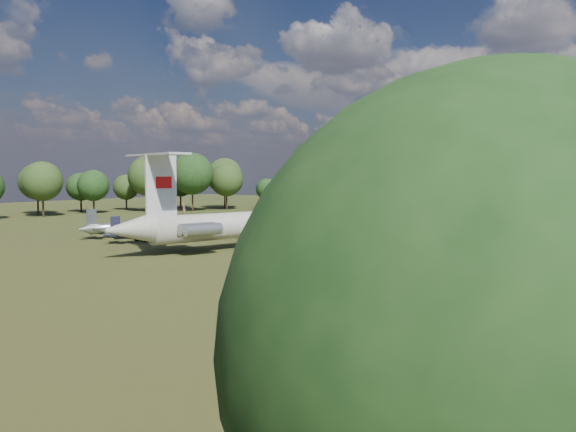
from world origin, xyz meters
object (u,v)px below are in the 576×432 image
Objects in this scene: an12_transport at (558,241)px; small_prop_northwest at (120,229)px; person_on_il62 at (184,209)px; tu104_jet at (354,236)px; il62_airliner at (271,228)px; small_prop_west at (142,235)px.

small_prop_northwest is (-66.10, -15.89, -1.13)m from an12_transport.
person_on_il62 is at bearing -15.73° from small_prop_northwest.
person_on_il62 is at bearing -159.11° from tu104_jet.
il62_airliner reaches higher than tu104_jet.
tu104_jet is 42.43m from small_prop_northwest.
il62_airliner is 14.14m from tu104_jet.
small_prop_northwest reaches higher than small_prop_west.
il62_airliner is 3.69× the size of small_prop_west.
il62_airliner is at bearing 15.38° from small_prop_northwest.
an12_transport is 48.74m from person_on_il62.
an12_transport is 67.99m from small_prop_northwest.
small_prop_northwest is at bearing 171.31° from tu104_jet.
an12_transport is at bearing 26.88° from small_prop_west.
il62_airliner is at bearing -179.58° from an12_transport.
small_prop_west is (-19.30, -8.54, -1.57)m from il62_airliner.
tu104_jet reaches higher than small_prop_west.
tu104_jet is 3.05× the size of small_prop_west.
il62_airliner reaches higher than small_prop_northwest.
an12_transport is (24.20, 9.34, 0.16)m from tu104_jet.
il62_airliner is 28.50m from small_prop_northwest.
an12_transport is at bearing -141.64° from person_on_il62.
tu104_jet is 2.60× the size of small_prop_northwest.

